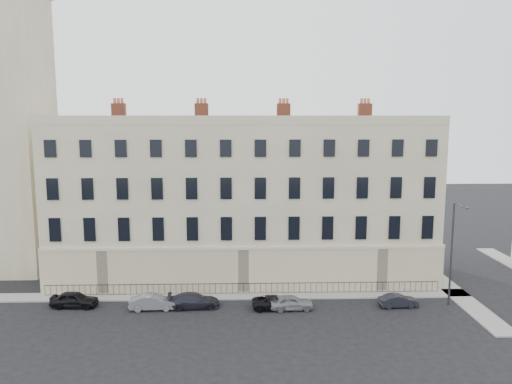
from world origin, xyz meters
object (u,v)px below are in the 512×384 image
car_b (153,302)px  streetlamp (453,249)px  car_d (276,302)px  car_e (291,302)px  car_f (398,301)px  car_a (74,299)px  car_c (194,300)px

car_b → streetlamp: size_ratio=0.44×
car_d → car_e: bearing=-103.0°
car_f → streetlamp: size_ratio=0.37×
car_a → streetlamp: bearing=-88.0°
car_b → car_f: size_ratio=1.19×
car_e → streetlamp: bearing=-91.1°
car_a → car_b: bearing=-93.0°
car_a → car_c: 9.95m
car_c → car_f: size_ratio=1.31×
car_a → car_c: (9.95, -0.41, -0.04)m
car_c → car_d: bearing=-98.1°
car_d → car_f: bearing=-92.3°
car_c → car_e: (8.04, -0.68, -0.01)m
car_a → streetlamp: size_ratio=0.44×
car_c → car_e: 8.06m
car_d → streetlamp: bearing=-91.6°
car_b → car_d: size_ratio=0.99×
streetlamp → car_e: bearing=-162.7°
car_d → car_e: (1.27, -0.23, 0.07)m
car_d → car_e: car_e is taller
car_c → car_f: car_c is taller
car_a → car_f: 26.96m
car_c → car_f: (17.00, -0.36, -0.08)m
streetlamp → car_d: bearing=-163.8°
car_c → car_f: 17.01m
car_d → car_a: bearing=84.3°
car_e → car_c: bearing=81.8°
car_a → car_d: (16.71, -0.86, -0.12)m
car_e → car_f: 8.97m
car_b → streetlamp: (24.73, 0.14, 4.20)m
car_a → car_d: 16.73m
car_f → streetlamp: bearing=-91.5°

